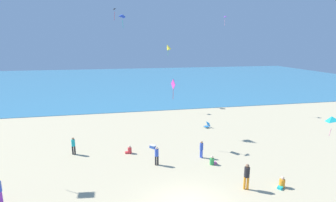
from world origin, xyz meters
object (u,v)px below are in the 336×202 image
Objects in this scene: beach_chair_near_camera at (207,125)px; kite_blue at (123,16)px; person_6 at (212,161)px; person_0 at (201,148)px; kite_purple at (225,17)px; cooler_box at (153,147)px; person_7 at (73,145)px; person_8 at (247,175)px; person_4 at (282,184)px; kite_teal at (331,119)px; kite_yellow at (168,47)px; person_3 at (157,155)px; kite_magenta at (173,85)px; person_5 at (129,150)px; kite_black at (114,9)px.

kite_blue is (-8.63, -1.87, 10.90)m from beach_chair_near_camera.
person_0 is at bearing 95.57° from person_6.
person_0 is at bearing -118.18° from kite_purple.
person_0 is at bearing -37.21° from cooler_box.
person_8 is (11.27, -7.60, 0.14)m from person_7.
person_4 is (0.50, -12.22, -0.00)m from beach_chair_near_camera.
kite_blue reaches higher than beach_chair_near_camera.
kite_yellow is at bearing 98.64° from kite_teal.
kite_yellow is (4.58, 15.84, 8.21)m from cooler_box.
cooler_box is at bearing -4.93° from person_3.
kite_teal is at bearing 81.05° from beach_chair_near_camera.
person_0 is at bearing -89.40° from person_4.
kite_blue is (-5.57, 5.16, 10.37)m from person_0.
person_0 is 0.81× the size of kite_yellow.
beach_chair_near_camera is 0.40× the size of kite_magenta.
kite_blue is 0.70× the size of kite_yellow.
kite_purple is at bearing 51.87° from person_6.
person_8 reaches higher than person_0.
person_5 is at bearing 137.27° from person_0.
kite_black is (3.78, 15.90, 12.46)m from person_7.
cooler_box is 0.86× the size of person_6.
person_6 is 8.53m from kite_teal.
kite_purple reaches higher than person_0.
person_4 is at bearing -124.86° from person_3.
kite_magenta is (2.02, 3.50, 4.64)m from person_3.
kite_magenta reaches higher than beach_chair_near_camera.
person_3 is 11.96m from kite_blue.
person_4 is at bearing -84.00° from kite_yellow.
person_3 is (-0.16, -3.20, 0.69)m from cooler_box.
kite_purple is 0.73× the size of kite_yellow.
person_8 is at bearing -133.75° from person_3.
person_5 is 0.57× the size of kite_teal.
person_8 reaches higher than beach_chair_near_camera.
beach_chair_near_camera is 12.11m from person_8.
person_5 is at bearing 34.65° from person_3.
beach_chair_near_camera is 0.93× the size of person_4.
kite_teal is 25.85m from kite_yellow.
kite_yellow is (6.64, 13.34, -2.82)m from kite_blue.
kite_yellow is at bearing 63.66° from person_0.
person_7 is 9.56m from kite_magenta.
kite_purple is 15.72m from kite_magenta.
person_7 is at bearing -63.99° from person_4.
kite_purple reaches higher than person_7.
kite_purple reaches higher than beach_chair_near_camera.
person_5 is (-8.62, -5.04, -0.03)m from beach_chair_near_camera.
kite_blue is 1.01× the size of kite_teal.
kite_magenta is (-5.21, 8.14, 5.19)m from person_4.
kite_yellow is at bearing -117.89° from person_4.
kite_blue is at bearing 119.64° from person_6.
person_7 is at bearing -178.15° from kite_magenta.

